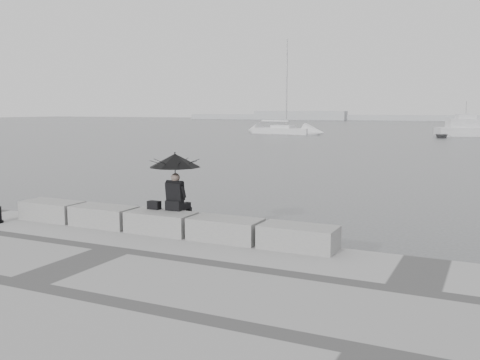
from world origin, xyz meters
The scene contains 12 objects.
ground centered at (0.00, 0.00, 0.00)m, with size 360.00×360.00×0.00m, color #414345.
stone_block_far_left centered at (-3.40, -0.45, 0.75)m, with size 1.60×0.80×0.50m, color gray.
stone_block_left centered at (-1.70, -0.45, 0.75)m, with size 1.60×0.80×0.50m, color gray.
stone_block_centre centered at (0.00, -0.45, 0.75)m, with size 1.60×0.80×0.50m, color gray.
stone_block_right centered at (1.70, -0.45, 0.75)m, with size 1.60×0.80×0.50m, color gray.
stone_block_far_right centered at (3.40, -0.45, 0.75)m, with size 1.60×0.80×0.50m, color gray.
seated_person centered at (0.16, -0.07, 2.02)m, with size 1.23×1.23×1.39m.
bag centered at (-0.36, -0.20, 1.10)m, with size 0.31×0.18×0.20m, color black.
distant_landmass centered at (-8.14, 154.51, 0.90)m, with size 180.00×8.00×2.80m.
sailboat_left centered at (-19.67, 58.52, 0.51)m, with size 9.28×4.31×12.90m.
motor_cruiser centered at (4.17, 62.71, 0.89)m, with size 9.01×5.91×4.50m.
dinghy centered at (1.05, 57.33, 0.27)m, with size 3.19×1.35×0.54m, color slate.
Camera 1 is at (6.99, -10.73, 3.39)m, focal length 40.00 mm.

